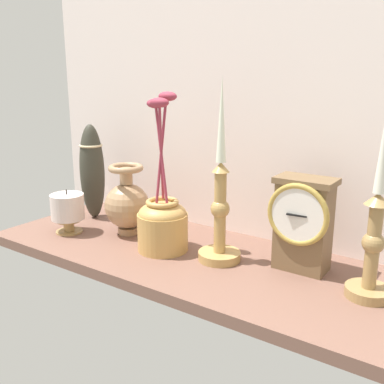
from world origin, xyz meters
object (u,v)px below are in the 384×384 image
Objects in this scene: candlestick_tall_left at (220,210)px; candlestick_tall_center at (374,239)px; tall_ceramic_vase at (92,171)px; brass_vase_bulbous at (127,203)px; mantel_clock at (303,222)px; brass_vase_jar at (163,219)px; pillar_candle_front at (68,210)px.

candlestick_tall_left is 30.16cm from candlestick_tall_center.
brass_vase_bulbous is at bearing -14.86° from tall_ceramic_vase.
mantel_clock is 1.10× the size of brass_vase_bulbous.
candlestick_tall_left is 1.49× the size of tall_ceramic_vase.
mantel_clock is 30.31cm from brass_vase_jar.
candlestick_tall_center is 1.38× the size of tall_ceramic_vase.
candlestick_tall_left reaches higher than candlestick_tall_center.
brass_vase_bulbous is (-57.20, 0.01, -3.05)cm from candlestick_tall_center.
candlestick_tall_left reaches higher than mantel_clock.
candlestick_tall_center is (14.27, -4.05, 0.81)cm from mantel_clock.
candlestick_tall_center is at bearing 6.35° from pillar_candle_front.
brass_vase_jar is 31.60cm from tall_ceramic_vase.
tall_ceramic_vase is (-16.41, 4.35, 5.12)cm from brass_vase_bulbous.
mantel_clock is 56.98cm from pillar_candle_front.
candlestick_tall_left is (-15.88, -5.10, 1.04)cm from mantel_clock.
mantel_clock is 0.50× the size of candlestick_tall_left.
brass_vase_bulbous is 14.98cm from pillar_candle_front.
brass_vase_jar reaches higher than tall_ceramic_vase.
pillar_candle_front is (-12.65, -7.78, -1.93)cm from brass_vase_bulbous.
candlestick_tall_center is 1.01× the size of brass_vase_jar.
candlestick_tall_left is 2.21× the size of brass_vase_bulbous.
tall_ceramic_vase reaches higher than mantel_clock.
candlestick_tall_left is 27.28cm from brass_vase_bulbous.
mantel_clock reaches higher than brass_vase_bulbous.
mantel_clock is at bearing 17.80° from candlestick_tall_left.
candlestick_tall_left reaches higher than pillar_candle_front.
brass_vase_bulbous reaches higher than pillar_candle_front.
candlestick_tall_left is at bearing -162.20° from mantel_clock.
tall_ceramic_vase is (-59.35, 0.31, 2.89)cm from mantel_clock.
candlestick_tall_center reaches higher than brass_vase_jar.
candlestick_tall_left is 40.61cm from pillar_candle_front.
mantel_clock is 16.71cm from candlestick_tall_left.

